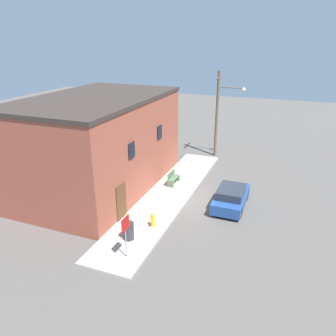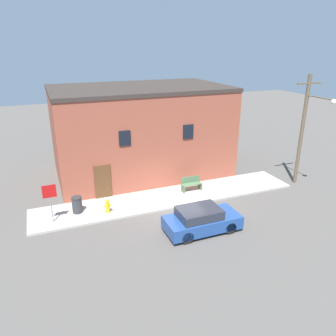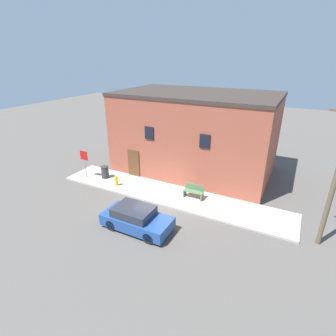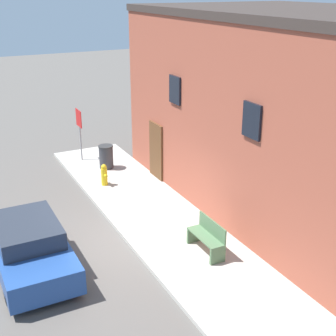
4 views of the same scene
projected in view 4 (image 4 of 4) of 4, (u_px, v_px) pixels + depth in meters
name	position (u px, v px, depth m)	size (l,w,h in m)	color
ground_plane	(125.00, 242.00, 13.39)	(80.00, 80.00, 0.00)	#56514C
sidewalk	(169.00, 229.00, 13.97)	(16.19, 2.81, 0.12)	#B2ADA3
brick_building	(302.00, 109.00, 15.10)	(11.86, 7.21, 6.21)	#9E4C38
fire_hydrant	(104.00, 175.00, 16.77)	(0.47, 0.22, 0.79)	gold
stop_sign	(79.00, 125.00, 18.79)	(0.69, 0.06, 2.12)	gray
bench	(207.00, 237.00, 12.53)	(1.29, 0.44, 0.91)	#4C6B47
trash_bin	(106.00, 157.00, 18.31)	(0.58, 0.58, 0.92)	#333338
parked_car	(30.00, 247.00, 11.94)	(3.80, 1.73, 1.28)	black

